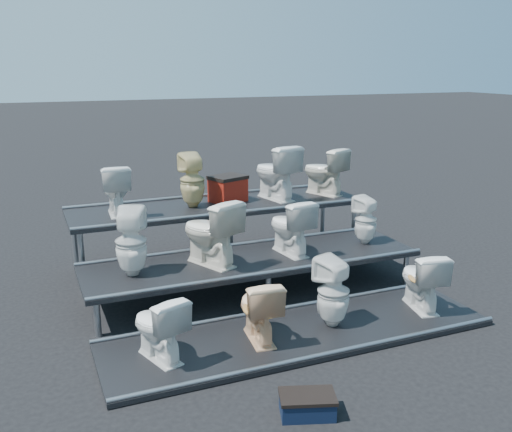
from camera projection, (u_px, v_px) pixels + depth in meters
name	position (u px, v px, depth m)	size (l,w,h in m)	color
ground	(253.00, 292.00, 7.25)	(80.00, 80.00, 0.00)	black
tier_front	(299.00, 333.00, 6.08)	(4.20, 1.20, 0.06)	black
tier_mid	(253.00, 275.00, 7.19)	(4.20, 1.20, 0.46)	black
tier_back	(219.00, 233.00, 8.30)	(4.20, 1.20, 0.86)	black
toilet_0	(158.00, 327.00, 5.43)	(0.37, 0.65, 0.66)	silver
toilet_1	(259.00, 309.00, 5.81)	(0.38, 0.66, 0.67)	#E5B68A
toilet_2	(333.00, 292.00, 6.12)	(0.35, 0.35, 0.77)	silver
toilet_3	(422.00, 279.00, 6.56)	(0.39, 0.69, 0.70)	silver
toilet_4	(131.00, 242.00, 6.47)	(0.36, 0.37, 0.79)	silver
toilet_5	(210.00, 232.00, 6.82)	(0.45, 0.80, 0.81)	silver
toilet_6	(290.00, 226.00, 7.23)	(0.40, 0.70, 0.72)	silver
toilet_7	(366.00, 220.00, 7.65)	(0.29, 0.30, 0.65)	silver
toilet_8	(116.00, 190.00, 7.56)	(0.38, 0.66, 0.68)	silver
toilet_9	(192.00, 180.00, 7.94)	(0.34, 0.35, 0.76)	#CEBD81
toilet_10	(275.00, 172.00, 8.41)	(0.45, 0.80, 0.81)	silver
toilet_11	(324.00, 171.00, 8.72)	(0.40, 0.71, 0.72)	silver
red_crate	(228.00, 190.00, 8.30)	(0.47, 0.37, 0.34)	maroon
step_stool	(307.00, 406.00, 4.71)	(0.44, 0.27, 0.16)	black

